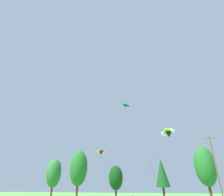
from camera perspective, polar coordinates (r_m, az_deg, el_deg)
The scene contains 9 objects.
treeline_tree_a at distance 71.99m, azimuth -17.49°, elevation -21.14°, with size 5.02×5.02×11.91m.
treeline_tree_b at distance 63.22m, azimuth -10.23°, elevation -20.38°, with size 5.48×5.48×13.61m.
treeline_tree_c at distance 59.69m, azimuth 1.18°, elevation -23.33°, with size 4.13×4.13×8.65m.
treeline_tree_d at distance 57.97m, azimuth 15.07°, elevation -21.29°, with size 3.84×3.84×10.20m.
treeline_tree_e at distance 56.07m, azimuth 26.73°, elevation -18.15°, with size 5.19×5.19×12.55m.
utility_pole at distance 45.81m, azimuth 29.25°, elevation -17.56°, with size 2.20×0.26×12.84m.
parafoil_kite_high_lime_white at distance 37.86m, azimuth 16.92°, elevation -10.09°, with size 7.05×10.95×11.79m.
parafoil_kite_mid_teal at distance 44.76m, azimuth 4.24°, elevation -2.30°, with size 9.09×14.24×19.29m.
parafoil_kite_far_red_yellow at distance 49.80m, azimuth -3.35°, elevation -16.30°, with size 13.45×18.80×10.27m.
Camera 1 is at (6.86, -1.56, 2.34)m, focal length 29.70 mm.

